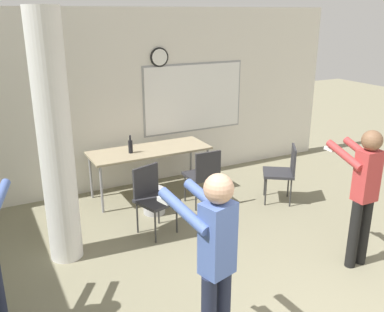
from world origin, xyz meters
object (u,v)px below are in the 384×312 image
(folding_table, at_px, (150,152))
(chair_table_right, at_px, (204,173))
(person_playing_side, at_px, (363,188))
(chair_mid_room, at_px, (283,170))
(person_playing_front, at_px, (215,256))
(bottle_on_table, at_px, (130,146))
(chair_table_front, at_px, (153,195))

(folding_table, distance_m, chair_table_right, 0.93)
(person_playing_side, bearing_deg, chair_mid_room, 78.59)
(folding_table, relative_size, person_playing_front, 1.12)
(chair_table_right, bearing_deg, folding_table, 125.44)
(chair_mid_room, xyz_separation_m, chair_table_right, (-1.12, 0.42, 0.00))
(bottle_on_table, bearing_deg, person_playing_side, -60.50)
(chair_mid_room, distance_m, person_playing_front, 3.34)
(folding_table, relative_size, chair_table_front, 2.11)
(chair_table_front, height_order, person_playing_front, person_playing_front)
(chair_mid_room, relative_size, person_playing_front, 0.53)
(bottle_on_table, relative_size, chair_table_front, 0.31)
(bottle_on_table, bearing_deg, folding_table, 5.06)
(bottle_on_table, relative_size, person_playing_side, 0.17)
(folding_table, relative_size, chair_table_right, 2.11)
(person_playing_front, bearing_deg, folding_table, 76.15)
(folding_table, xyz_separation_m, chair_mid_room, (1.65, -1.17, -0.18))
(person_playing_front, height_order, person_playing_side, person_playing_front)
(folding_table, bearing_deg, chair_mid_room, -35.19)
(bottle_on_table, relative_size, chair_mid_room, 0.31)
(folding_table, distance_m, person_playing_front, 3.46)
(chair_mid_room, bearing_deg, folding_table, 144.81)
(bottle_on_table, height_order, chair_table_front, bottle_on_table)
(chair_table_right, xyz_separation_m, person_playing_side, (0.77, -2.14, 0.42))
(chair_mid_room, bearing_deg, person_playing_front, -138.60)
(chair_table_right, bearing_deg, chair_mid_room, -20.49)
(folding_table, height_order, bottle_on_table, bottle_on_table)
(chair_table_front, height_order, person_playing_side, person_playing_side)
(person_playing_front, bearing_deg, chair_table_front, 79.74)
(chair_mid_room, distance_m, person_playing_side, 1.80)
(folding_table, distance_m, person_playing_side, 3.18)
(bottle_on_table, xyz_separation_m, chair_mid_room, (1.96, -1.14, -0.33))
(chair_table_front, bearing_deg, chair_table_right, 21.52)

